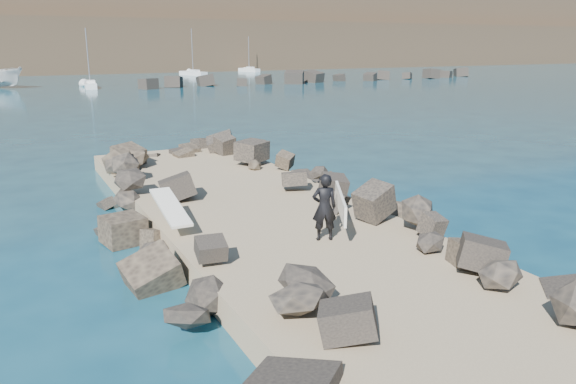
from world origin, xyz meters
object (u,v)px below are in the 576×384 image
at_px(boat_imported, 2,77).
at_px(sailboat_f, 249,70).
at_px(surfer_with_board, 327,207).
at_px(surfboard_resting, 171,211).

xyz_separation_m(boat_imported, sailboat_f, (42.19, 23.45, -0.92)).
height_order(surfer_with_board, sailboat_f, sailboat_f).
bearing_deg(surfboard_resting, sailboat_f, 65.58).
distance_m(surfboard_resting, surfer_with_board, 3.99).
xyz_separation_m(surfer_with_board, sailboat_f, (36.17, 89.07, -1.06)).
xyz_separation_m(surfboard_resting, surfer_with_board, (3.07, -2.53, 0.38)).
bearing_deg(sailboat_f, boat_imported, -150.93).
height_order(surfboard_resting, sailboat_f, sailboat_f).
relative_size(surfer_with_board, sailboat_f, 0.28).
relative_size(surfboard_resting, sailboat_f, 0.32).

